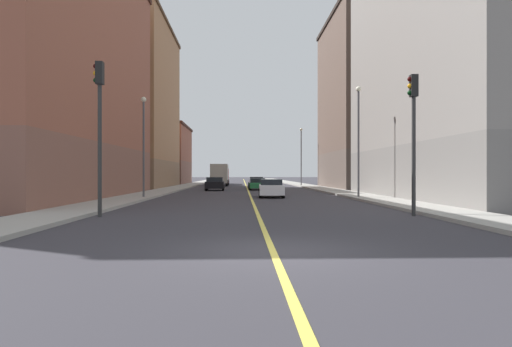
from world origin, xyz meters
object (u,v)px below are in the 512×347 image
at_px(car_white, 271,188).
at_px(traffic_light_right_near, 99,117).
at_px(building_right_distant, 152,155).
at_px(street_lamp_left_far, 301,151).
at_px(street_lamp_right_near, 144,136).
at_px(street_lamp_left_near, 358,130).
at_px(building_right_corner, 31,64).
at_px(box_truck, 220,174).
at_px(building_right_midblock, 123,106).
at_px(building_left_mid, 378,103).
at_px(building_left_near, 474,55).
at_px(car_green, 257,184).
at_px(car_black, 215,184).
at_px(car_maroon, 256,182).
at_px(traffic_light_left_near, 413,124).
at_px(car_silver, 223,180).

bearing_deg(car_white, traffic_light_right_near, -118.54).
bearing_deg(building_right_distant, street_lamp_left_far, -30.02).
distance_m(building_right_distant, street_lamp_right_near, 42.58).
bearing_deg(street_lamp_left_near, building_right_corner, 178.58).
bearing_deg(box_truck, building_right_corner, -110.04).
xyz_separation_m(building_right_midblock, car_white, (16.50, -22.11, -9.27)).
xyz_separation_m(building_right_corner, street_lamp_right_near, (7.68, -0.28, -4.92)).
xyz_separation_m(street_lamp_left_near, car_white, (-5.85, 2.04, -4.05)).
bearing_deg(street_lamp_left_far, building_left_mid, -48.26).
bearing_deg(building_left_near, building_left_mid, 90.00).
xyz_separation_m(car_green, car_black, (-4.39, -1.47, 0.07)).
height_order(traffic_light_right_near, car_maroon, traffic_light_right_near).
bearing_deg(building_left_near, building_right_midblock, 140.35).
xyz_separation_m(building_right_corner, building_right_distant, (-0.00, 41.60, -4.48)).
xyz_separation_m(building_right_corner, traffic_light_left_near, (21.33, -12.91, -5.47)).
bearing_deg(street_lamp_left_far, building_right_corner, -127.92).
height_order(building_right_corner, car_green, building_right_corner).
bearing_deg(box_truck, street_lamp_left_far, -12.70).
relative_size(building_right_distant, street_lamp_right_near, 2.13).
relative_size(car_white, car_silver, 0.89).
relative_size(building_left_mid, car_silver, 4.40).
relative_size(building_left_mid, box_truck, 2.50).
height_order(building_right_corner, building_right_midblock, building_right_midblock).
distance_m(street_lamp_right_near, car_black, 16.19).
height_order(building_right_corner, car_silver, building_right_corner).
distance_m(traffic_light_left_near, car_white, 15.50).
distance_m(traffic_light_left_near, street_lamp_left_far, 41.63).
distance_m(building_right_midblock, car_silver, 25.36).
xyz_separation_m(traffic_light_left_near, car_white, (-4.83, 14.40, -3.10)).
bearing_deg(building_right_midblock, car_silver, 61.45).
bearing_deg(building_right_midblock, traffic_light_left_near, -59.71).
relative_size(building_right_distant, traffic_light_left_near, 2.51).
relative_size(street_lamp_right_near, box_truck, 0.86).
distance_m(car_maroon, car_silver, 22.01).
bearing_deg(street_lamp_left_near, car_white, 160.77).
height_order(street_lamp_left_near, box_truck, street_lamp_left_near).
bearing_deg(street_lamp_right_near, building_left_mid, 42.33).
distance_m(car_green, car_black, 4.63).
relative_size(car_maroon, car_green, 1.04).
distance_m(street_lamp_right_near, car_green, 19.07).
xyz_separation_m(traffic_light_left_near, car_silver, (-10.04, 57.26, -3.07)).
xyz_separation_m(street_lamp_left_far, car_black, (-10.73, -13.68, -4.08)).
height_order(building_left_near, car_white, building_left_near).
distance_m(building_right_midblock, street_lamp_right_near, 25.71).
distance_m(street_lamp_left_near, car_silver, 46.42).
height_order(street_lamp_left_far, car_white, street_lamp_left_far).
relative_size(building_right_midblock, traffic_light_right_near, 3.20).
distance_m(building_right_midblock, car_maroon, 18.64).
relative_size(car_white, car_green, 0.91).
distance_m(traffic_light_right_near, car_white, 16.73).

